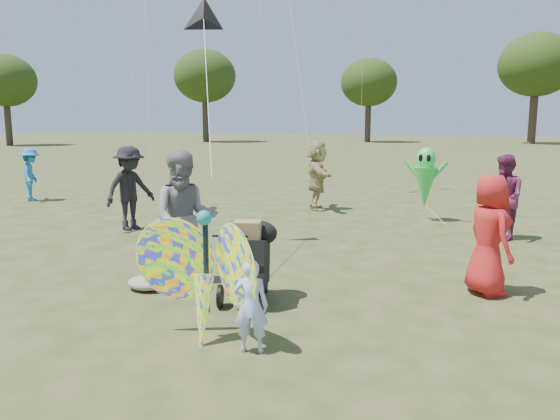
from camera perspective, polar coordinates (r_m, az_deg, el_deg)
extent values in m
plane|color=#51592B|center=(6.65, -4.12, -11.45)|extent=(160.00, 160.00, 0.00)
imported|color=#B4C9FF|center=(5.65, -3.06, -9.99)|extent=(0.42, 0.35, 0.98)
imported|color=gray|center=(7.91, -9.88, -0.89)|extent=(1.19, 1.13, 1.94)
ellipsoid|color=gray|center=(7.98, -13.72, -7.41)|extent=(0.58, 0.48, 0.19)
imported|color=red|center=(7.91, 21.01, -2.46)|extent=(0.91, 0.96, 1.65)
imported|color=black|center=(12.21, -15.41, 2.20)|extent=(0.96, 1.31, 1.81)
imported|color=tan|center=(14.47, 3.90, 3.63)|extent=(1.29, 1.75, 1.83)
imported|color=#6B2348|center=(11.67, 22.36, 1.24)|extent=(0.97, 1.04, 1.70)
imported|color=#2076B0|center=(17.64, -24.56, 3.39)|extent=(1.09, 1.14, 1.55)
cube|color=black|center=(7.12, -3.19, -5.39)|extent=(0.74, 0.97, 0.71)
cube|color=black|center=(7.21, -3.16, -7.92)|extent=(0.64, 0.79, 0.10)
ellipsoid|color=black|center=(7.25, -2.26, -2.42)|extent=(0.51, 0.45, 0.33)
cylinder|color=black|center=(7.06, -6.27, -8.94)|extent=(0.16, 0.30, 0.30)
cylinder|color=black|center=(6.83, -2.80, -9.54)|extent=(0.16, 0.30, 0.30)
cylinder|color=black|center=(7.62, -1.51, -7.81)|extent=(0.13, 0.22, 0.22)
cylinder|color=black|center=(6.61, -5.23, -2.73)|extent=(0.42, 0.19, 0.03)
cube|color=#A17F4E|center=(6.98, -3.41, -2.23)|extent=(0.42, 0.39, 0.26)
ellipsoid|color=red|center=(6.16, -10.81, -5.12)|extent=(0.98, 0.71, 1.24)
ellipsoid|color=red|center=(5.75, -4.66, -6.02)|extent=(0.98, 0.71, 1.24)
cylinder|color=black|center=(5.97, -7.72, -5.99)|extent=(0.06, 0.06, 1.00)
cone|color=red|center=(5.96, -8.12, -10.96)|extent=(0.36, 0.49, 0.93)
sphere|color=teal|center=(5.84, -7.95, -0.82)|extent=(0.16, 0.16, 0.16)
cone|color=black|center=(10.49, -7.99, 19.22)|extent=(0.89, 0.62, 0.81)
cylinder|color=silver|center=(9.00, -7.62, 12.52)|extent=(1.55, 2.23, 2.62)
cone|color=#32D54C|center=(13.26, 14.90, 2.31)|extent=(0.56, 0.56, 0.95)
ellipsoid|color=#32D54C|center=(13.20, 15.02, 5.11)|extent=(0.44, 0.39, 0.57)
ellipsoid|color=black|center=(13.04, 14.49, 5.30)|extent=(0.10, 0.05, 0.17)
ellipsoid|color=black|center=(13.00, 15.27, 5.26)|extent=(0.10, 0.05, 0.17)
cylinder|color=#32D54C|center=(13.28, 13.70, 4.10)|extent=(0.43, 0.10, 0.49)
cylinder|color=#32D54C|center=(13.17, 16.26, 3.95)|extent=(0.43, 0.10, 0.49)
cylinder|color=silver|center=(13.10, 15.91, -0.48)|extent=(0.61, 0.41, 0.41)
cylinder|color=#3A2D21|center=(60.29, -7.76, 9.06)|extent=(0.70, 0.70, 4.20)
ellipsoid|color=#2B4214|center=(60.47, -7.86, 13.71)|extent=(6.60, 6.60, 5.61)
cylinder|color=#3A2D21|center=(59.88, 9.16, 8.83)|extent=(0.63, 0.63, 3.78)
ellipsoid|color=#2B4214|center=(60.01, 9.27, 13.04)|extent=(5.94, 5.94, 5.05)
cylinder|color=#3A2D21|center=(60.40, 24.89, 8.49)|extent=(0.77, 0.77, 4.62)
ellipsoid|color=#2B4214|center=(60.63, 25.25, 13.58)|extent=(7.26, 7.26, 6.17)
cylinder|color=#3A2D21|center=(57.33, -26.50, 7.85)|extent=(0.59, 0.59, 3.57)
ellipsoid|color=#2B4214|center=(57.44, -26.81, 11.99)|extent=(5.61, 5.61, 4.77)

